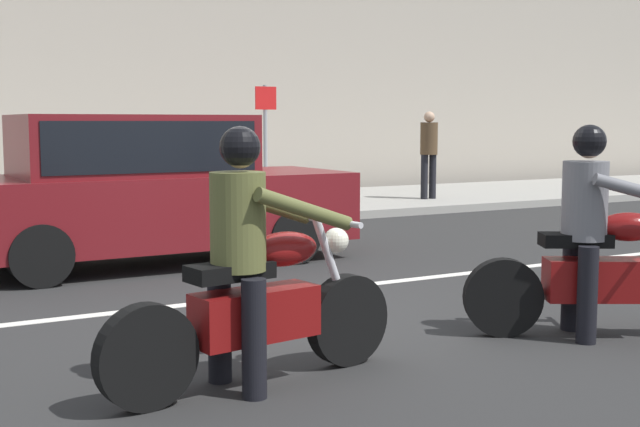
% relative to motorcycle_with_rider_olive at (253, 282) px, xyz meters
% --- Properties ---
extents(ground_plane, '(80.00, 80.00, 0.00)m').
position_rel_motorcycle_with_rider_olive_xyz_m(ground_plane, '(1.31, 1.50, -0.66)').
color(ground_plane, '#282828').
extents(sidewalk_slab, '(40.00, 4.40, 0.14)m').
position_rel_motorcycle_with_rider_olive_xyz_m(sidewalk_slab, '(1.31, 9.50, -0.59)').
color(sidewalk_slab, '#99968E').
rests_on(sidewalk_slab, ground_plane).
extents(lane_marking_stripe, '(18.00, 0.14, 0.01)m').
position_rel_motorcycle_with_rider_olive_xyz_m(lane_marking_stripe, '(0.63, 2.40, -0.65)').
color(lane_marking_stripe, silver).
rests_on(lane_marking_stripe, ground_plane).
extents(motorcycle_with_rider_olive, '(2.09, 0.73, 1.62)m').
position_rel_motorcycle_with_rider_olive_xyz_m(motorcycle_with_rider_olive, '(0.00, 0.00, 0.00)').
color(motorcycle_with_rider_olive, black).
rests_on(motorcycle_with_rider_olive, ground_plane).
extents(motorcycle_with_rider_gray, '(1.84, 1.14, 1.62)m').
position_rel_motorcycle_with_rider_olive_xyz_m(motorcycle_with_rider_gray, '(2.79, -0.18, 0.01)').
color(motorcycle_with_rider_gray, black).
rests_on(motorcycle_with_rider_gray, ground_plane).
extents(parked_sedan_maroon, '(4.57, 1.82, 1.72)m').
position_rel_motorcycle_with_rider_olive_xyz_m(parked_sedan_maroon, '(0.80, 4.69, 0.22)').
color(parked_sedan_maroon, maroon).
rests_on(parked_sedan_maroon, ground_plane).
extents(street_sign_post, '(0.44, 0.08, 2.21)m').
position_rel_motorcycle_with_rider_olive_xyz_m(street_sign_post, '(4.90, 10.04, 0.84)').
color(street_sign_post, gray).
rests_on(street_sign_post, sidewalk_slab).
extents(pedestrian_bystander, '(0.34, 0.34, 1.71)m').
position_rel_motorcycle_with_rider_olive_xyz_m(pedestrian_bystander, '(7.74, 8.58, 0.48)').
color(pedestrian_bystander, black).
rests_on(pedestrian_bystander, sidewalk_slab).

